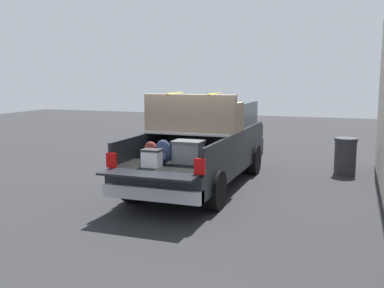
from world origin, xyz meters
name	(u,v)px	position (x,y,z in m)	size (l,w,h in m)	color
ground_plane	(201,186)	(0.00, 0.00, 0.00)	(40.00, 40.00, 0.00)	#262628
pickup_truck	(206,143)	(0.37, 0.00, 0.98)	(6.05, 2.09, 2.23)	black
trash_can	(345,156)	(2.57, -3.20, 0.50)	(0.60, 0.60, 0.98)	#2D2D33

